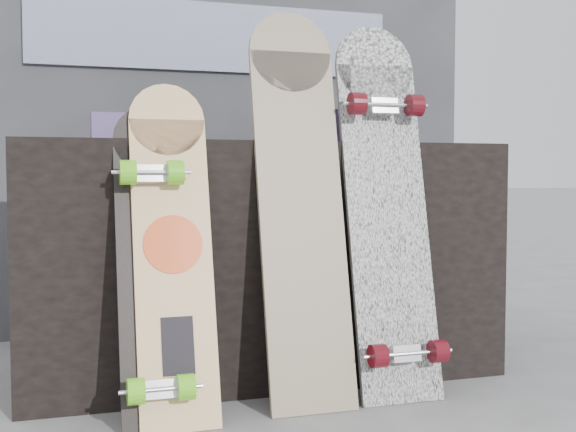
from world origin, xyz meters
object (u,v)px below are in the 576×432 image
object	(u,v)px
longboard_geisha	(172,240)
longboard_cascadia	(387,200)
vendor_table	(259,259)
skateboard_dark	(153,259)
longboard_celtic	(300,191)

from	to	relation	value
longboard_geisha	longboard_cascadia	size ratio (longest dim) A/B	0.82
vendor_table	longboard_geisha	xyz separation A→B (m)	(-0.36, -0.38, 0.11)
vendor_table	longboard_geisha	bearing A→B (deg)	-132.90
longboard_geisha	skateboard_dark	size ratio (longest dim) A/B	1.08
longboard_geisha	longboard_celtic	size ratio (longest dim) A/B	0.80
vendor_table	longboard_cascadia	world-z (taller)	longboard_cascadia
longboard_geisha	vendor_table	bearing A→B (deg)	47.10
longboard_cascadia	skateboard_dark	world-z (taller)	longboard_cascadia
longboard_celtic	skateboard_dark	world-z (taller)	longboard_celtic
longboard_geisha	skateboard_dark	distance (m)	0.08
longboard_geisha	longboard_celtic	distance (m)	0.42
longboard_cascadia	skateboard_dark	bearing A→B (deg)	-176.10
longboard_geisha	longboard_celtic	world-z (taller)	longboard_celtic
longboard_celtic	longboard_cascadia	size ratio (longest dim) A/B	1.03
vendor_table	longboard_celtic	size ratio (longest dim) A/B	1.32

